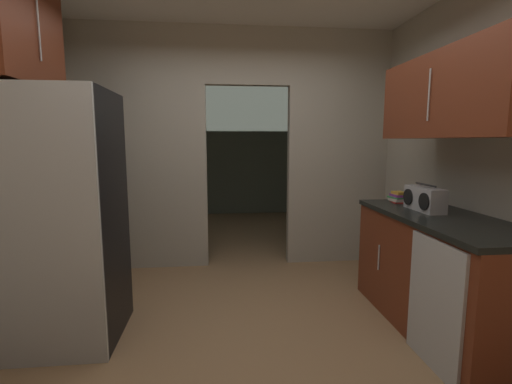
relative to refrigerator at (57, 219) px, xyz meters
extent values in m
plane|color=#93704C|center=(1.39, -0.21, -0.91)|extent=(20.00, 20.00, 0.00)
cube|color=#ADA899|center=(0.31, 1.55, 0.46)|extent=(1.47, 0.12, 2.74)
cube|color=#ADA899|center=(2.60, 1.55, 0.46)|extent=(1.20, 0.12, 2.74)
cube|color=#ADA899|center=(1.52, 1.55, 1.51)|extent=(0.96, 0.12, 0.64)
cube|color=gray|center=(1.39, 4.68, 0.46)|extent=(3.63, 0.10, 2.74)
cube|color=gray|center=(-0.38, 3.12, 0.46)|extent=(0.10, 3.14, 2.74)
cube|color=gray|center=(3.15, 3.12, 0.46)|extent=(0.10, 3.14, 2.74)
cube|color=black|center=(0.00, 0.02, 0.00)|extent=(0.83, 0.73, 1.83)
cube|color=#B7BABC|center=(0.00, -0.36, 0.00)|extent=(0.83, 0.03, 1.83)
cube|color=maroon|center=(2.86, -0.19, -0.48)|extent=(0.64, 1.62, 0.87)
cube|color=black|center=(2.86, -0.19, -0.03)|extent=(0.68, 1.62, 0.04)
cylinder|color=#B7BABC|center=(2.53, -0.55, -0.44)|extent=(0.01, 0.01, 0.22)
cylinder|color=#B7BABC|center=(2.53, 0.17, -0.44)|extent=(0.01, 0.01, 0.22)
cube|color=#B7BABC|center=(2.53, -0.64, -0.49)|extent=(0.02, 0.56, 0.85)
cube|color=maroon|center=(2.86, -0.19, 0.88)|extent=(0.34, 1.46, 0.61)
cylinder|color=#B7BABC|center=(2.68, -0.19, 0.88)|extent=(0.01, 0.01, 0.37)
cube|color=maroon|center=(-0.25, 0.10, 1.37)|extent=(0.34, 0.91, 0.86)
cylinder|color=#B7BABC|center=(-0.07, 0.10, 1.37)|extent=(0.01, 0.01, 0.52)
cube|color=#B2B2B7|center=(2.83, 0.03, 0.09)|extent=(0.14, 0.40, 0.19)
cylinder|color=#262626|center=(2.83, 0.03, 0.21)|extent=(0.02, 0.28, 0.02)
cylinder|color=black|center=(2.75, -0.09, 0.09)|extent=(0.01, 0.13, 0.13)
cylinder|color=black|center=(2.75, 0.15, 0.09)|extent=(0.01, 0.13, 0.13)
cube|color=red|center=(2.81, 0.43, 0.00)|extent=(0.13, 0.17, 0.01)
cube|color=beige|center=(2.81, 0.43, 0.02)|extent=(0.12, 0.15, 0.03)
cube|color=#388C47|center=(2.81, 0.44, 0.04)|extent=(0.15, 0.17, 0.02)
cube|color=#8C3893|center=(2.82, 0.44, 0.06)|extent=(0.11, 0.14, 0.02)
cube|color=gold|center=(2.82, 0.43, 0.08)|extent=(0.10, 0.13, 0.03)
camera|label=1|loc=(1.15, -2.73, 0.55)|focal=25.61mm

